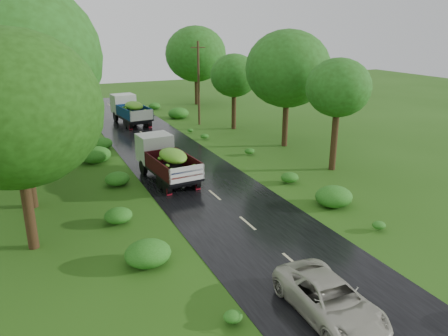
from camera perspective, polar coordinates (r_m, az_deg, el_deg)
ground at (r=18.17m, az=9.06°, el=-12.11°), size 120.00×120.00×0.00m
road at (r=22.00m, az=1.89°, el=-6.20°), size 6.50×80.00×0.02m
road_lines at (r=22.81m, az=0.77°, el=-5.23°), size 0.12×69.60×0.00m
truck_near at (r=26.80m, az=-7.70°, el=1.35°), size 2.54×6.02×2.47m
truck_far at (r=43.04m, az=-12.23°, el=7.60°), size 2.78×6.32×2.58m
car at (r=15.18m, az=13.62°, el=-16.29°), size 2.13×4.48×1.23m
utility_pole at (r=41.35m, az=-3.34°, el=11.07°), size 1.35×0.30×7.70m
trees_left at (r=34.63m, az=-26.77°, el=12.90°), size 6.70×33.26×9.99m
trees_right at (r=40.24m, az=2.36°, el=13.17°), size 4.89×30.09×7.57m
shrubs at (r=29.69m, az=-5.82°, el=0.99°), size 11.90×44.00×0.70m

